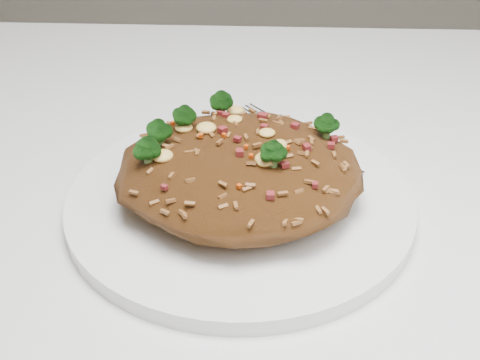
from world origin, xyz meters
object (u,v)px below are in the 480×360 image
(fork, at_px, (303,141))
(plate, at_px, (240,202))
(dining_table, at_px, (118,272))
(fried_rice, at_px, (239,163))

(fork, bearing_deg, plate, -74.33)
(dining_table, xyz_separation_m, fried_rice, (0.12, -0.02, 0.14))
(dining_table, bearing_deg, fork, 22.12)
(plate, bearing_deg, dining_table, 171.86)
(dining_table, xyz_separation_m, plate, (0.12, -0.02, 0.10))
(fried_rice, bearing_deg, dining_table, 172.10)
(fork, bearing_deg, dining_table, -109.50)
(dining_table, distance_m, fork, 0.21)
(plate, xyz_separation_m, fork, (0.06, 0.09, 0.01))
(fried_rice, relative_size, fork, 1.52)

